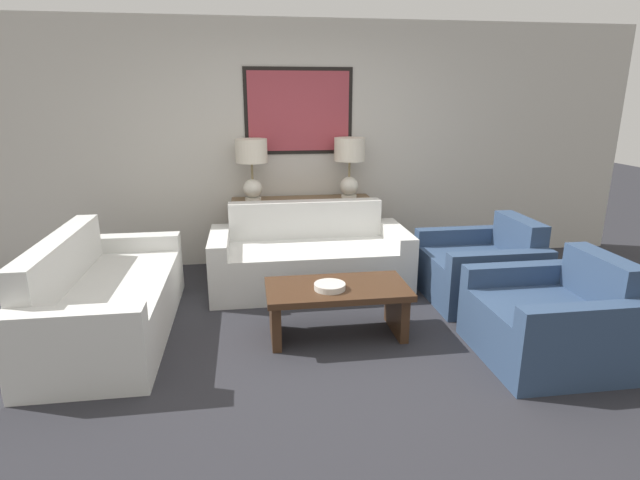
# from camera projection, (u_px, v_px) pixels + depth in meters

# --- Properties ---
(ground_plane) EXTENTS (20.00, 20.00, 0.00)m
(ground_plane) POSITION_uv_depth(u_px,v_px,m) (332.00, 353.00, 3.76)
(ground_plane) COLOR #28282D
(back_wall) EXTENTS (7.80, 0.12, 2.65)m
(back_wall) POSITION_uv_depth(u_px,v_px,m) (299.00, 145.00, 5.57)
(back_wall) COLOR beige
(back_wall) RESTS_ON ground_plane
(console_table) EXTENTS (1.53, 0.36, 0.78)m
(console_table) POSITION_uv_depth(u_px,v_px,m) (302.00, 233.00, 5.59)
(console_table) COLOR brown
(console_table) RESTS_ON ground_plane
(table_lamp_left) EXTENTS (0.34, 0.34, 0.65)m
(table_lamp_left) POSITION_uv_depth(u_px,v_px,m) (252.00, 160.00, 5.29)
(table_lamp_left) COLOR silver
(table_lamp_left) RESTS_ON console_table
(table_lamp_right) EXTENTS (0.34, 0.34, 0.65)m
(table_lamp_right) POSITION_uv_depth(u_px,v_px,m) (350.00, 159.00, 5.43)
(table_lamp_right) COLOR silver
(table_lamp_right) RESTS_ON console_table
(couch_by_back_wall) EXTENTS (1.93, 0.87, 0.82)m
(couch_by_back_wall) POSITION_uv_depth(u_px,v_px,m) (309.00, 260.00, 4.99)
(couch_by_back_wall) COLOR silver
(couch_by_back_wall) RESTS_ON ground_plane
(couch_by_side) EXTENTS (0.87, 1.93, 0.82)m
(couch_by_side) POSITION_uv_depth(u_px,v_px,m) (107.00, 301.00, 3.99)
(couch_by_side) COLOR silver
(couch_by_side) RESTS_ON ground_plane
(coffee_table) EXTENTS (1.12, 0.58, 0.42)m
(coffee_table) POSITION_uv_depth(u_px,v_px,m) (337.00, 300.00, 3.95)
(coffee_table) COLOR #3D2616
(coffee_table) RESTS_ON ground_plane
(decorative_bowl) EXTENTS (0.24, 0.24, 0.05)m
(decorative_bowl) POSITION_uv_depth(u_px,v_px,m) (330.00, 286.00, 3.85)
(decorative_bowl) COLOR beige
(decorative_bowl) RESTS_ON coffee_table
(armchair_near_back_wall) EXTENTS (0.94, 0.96, 0.77)m
(armchair_near_back_wall) POSITION_uv_depth(u_px,v_px,m) (481.00, 271.00, 4.71)
(armchair_near_back_wall) COLOR navy
(armchair_near_back_wall) RESTS_ON ground_plane
(armchair_near_camera) EXTENTS (0.94, 0.96, 0.77)m
(armchair_near_camera) POSITION_uv_depth(u_px,v_px,m) (551.00, 322.00, 3.63)
(armchair_near_camera) COLOR navy
(armchair_near_camera) RESTS_ON ground_plane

